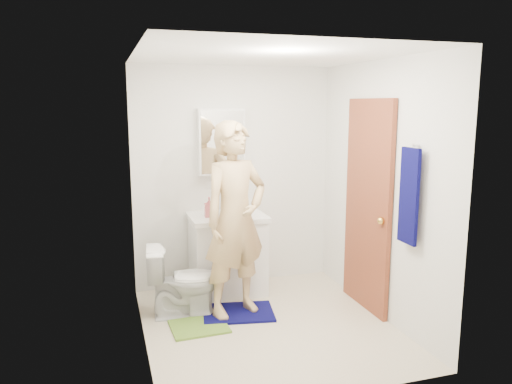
% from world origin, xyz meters
% --- Properties ---
extents(floor, '(2.20, 2.40, 0.02)m').
position_xyz_m(floor, '(0.00, 0.00, -0.01)').
color(floor, beige).
rests_on(floor, ground).
extents(ceiling, '(2.20, 2.40, 0.02)m').
position_xyz_m(ceiling, '(0.00, 0.00, 2.41)').
color(ceiling, white).
rests_on(ceiling, ground).
extents(wall_back, '(2.20, 0.02, 2.40)m').
position_xyz_m(wall_back, '(0.00, 1.21, 1.20)').
color(wall_back, silver).
rests_on(wall_back, ground).
extents(wall_front, '(2.20, 0.02, 2.40)m').
position_xyz_m(wall_front, '(0.00, -1.21, 1.20)').
color(wall_front, silver).
rests_on(wall_front, ground).
extents(wall_left, '(0.02, 2.40, 2.40)m').
position_xyz_m(wall_left, '(-1.11, 0.00, 1.20)').
color(wall_left, silver).
rests_on(wall_left, ground).
extents(wall_right, '(0.02, 2.40, 2.40)m').
position_xyz_m(wall_right, '(1.11, 0.00, 1.20)').
color(wall_right, silver).
rests_on(wall_right, ground).
extents(vanity_cabinet, '(0.75, 0.55, 0.80)m').
position_xyz_m(vanity_cabinet, '(-0.15, 0.91, 0.40)').
color(vanity_cabinet, white).
rests_on(vanity_cabinet, floor).
extents(countertop, '(0.79, 0.59, 0.05)m').
position_xyz_m(countertop, '(-0.15, 0.91, 0.83)').
color(countertop, white).
rests_on(countertop, vanity_cabinet).
extents(sink_basin, '(0.40, 0.40, 0.03)m').
position_xyz_m(sink_basin, '(-0.15, 0.91, 0.84)').
color(sink_basin, white).
rests_on(sink_basin, countertop).
extents(faucet, '(0.03, 0.03, 0.12)m').
position_xyz_m(faucet, '(-0.15, 1.09, 0.91)').
color(faucet, silver).
rests_on(faucet, countertop).
extents(medicine_cabinet, '(0.50, 0.12, 0.70)m').
position_xyz_m(medicine_cabinet, '(-0.15, 1.14, 1.60)').
color(medicine_cabinet, white).
rests_on(medicine_cabinet, wall_back).
extents(mirror_panel, '(0.46, 0.01, 0.66)m').
position_xyz_m(mirror_panel, '(-0.15, 1.08, 1.60)').
color(mirror_panel, white).
rests_on(mirror_panel, wall_back).
extents(door, '(0.05, 0.80, 2.05)m').
position_xyz_m(door, '(1.07, 0.15, 1.02)').
color(door, brown).
rests_on(door, ground).
extents(door_knob, '(0.07, 0.07, 0.07)m').
position_xyz_m(door_knob, '(1.03, -0.17, 0.95)').
color(door_knob, gold).
rests_on(door_knob, door).
extents(towel, '(0.03, 0.24, 0.80)m').
position_xyz_m(towel, '(1.03, -0.57, 1.25)').
color(towel, '#080747').
rests_on(towel, wall_right).
extents(towel_hook, '(0.06, 0.02, 0.02)m').
position_xyz_m(towel_hook, '(1.07, -0.57, 1.67)').
color(towel_hook, silver).
rests_on(towel_hook, wall_right).
extents(toilet, '(0.70, 0.45, 0.68)m').
position_xyz_m(toilet, '(-0.70, 0.46, 0.34)').
color(toilet, white).
rests_on(toilet, floor).
extents(bath_mat, '(0.74, 0.59, 0.02)m').
position_xyz_m(bath_mat, '(-0.19, 0.33, 0.01)').
color(bath_mat, '#080747').
rests_on(bath_mat, floor).
extents(green_rug, '(0.52, 0.44, 0.02)m').
position_xyz_m(green_rug, '(-0.61, 0.14, 0.01)').
color(green_rug, olive).
rests_on(green_rug, floor).
extents(soap_dispenser, '(0.10, 0.10, 0.21)m').
position_xyz_m(soap_dispenser, '(-0.35, 0.89, 0.95)').
color(soap_dispenser, '#C25A62').
rests_on(soap_dispenser, countertop).
extents(toothbrush_cup, '(0.16, 0.16, 0.10)m').
position_xyz_m(toothbrush_cup, '(-0.02, 1.02, 0.90)').
color(toothbrush_cup, '#734496').
rests_on(toothbrush_cup, countertop).
extents(man, '(0.78, 0.64, 1.83)m').
position_xyz_m(man, '(-0.21, 0.33, 0.94)').
color(man, tan).
rests_on(man, bath_mat).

